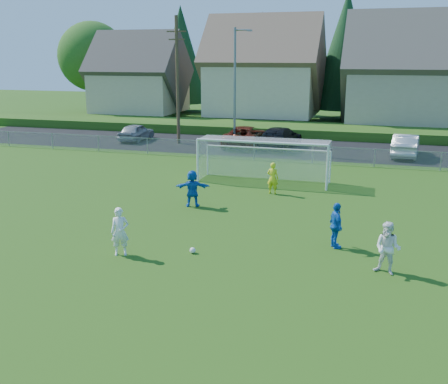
{
  "coord_description": "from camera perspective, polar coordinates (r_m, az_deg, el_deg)",
  "views": [
    {
      "loc": [
        6.13,
        -12.64,
        7.07
      ],
      "look_at": [
        0.0,
        8.0,
        1.4
      ],
      "focal_mm": 42.0,
      "sensor_mm": 36.0,
      "label": 1
    }
  ],
  "objects": [
    {
      "name": "streetlight",
      "position": [
        40.12,
        1.25,
        11.56
      ],
      "size": [
        1.38,
        0.18,
        9.0
      ],
      "color": "slate",
      "rests_on": "ground"
    },
    {
      "name": "soccer_goal",
      "position": [
        29.84,
        4.41,
        4.2
      ],
      "size": [
        7.42,
        1.9,
        2.5
      ],
      "color": "white",
      "rests_on": "ground"
    },
    {
      "name": "goalkeeper",
      "position": [
        27.36,
        5.33,
        1.51
      ],
      "size": [
        0.65,
        0.46,
        1.67
      ],
      "primitive_type": "imported",
      "rotation": [
        0.0,
        0.0,
        3.03
      ],
      "color": "yellow",
      "rests_on": "ground"
    },
    {
      "name": "utility_pole",
      "position": [
        42.65,
        -5.09,
        12.11
      ],
      "size": [
        1.6,
        0.26,
        10.0
      ],
      "color": "#473321",
      "rests_on": "ground"
    },
    {
      "name": "asphalt_lot",
      "position": [
        41.22,
        7.76,
        4.75
      ],
      "size": [
        60.0,
        60.0,
        0.0
      ],
      "primitive_type": "plane",
      "color": "black",
      "rests_on": "ground"
    },
    {
      "name": "ground",
      "position": [
        15.73,
        -8.52,
        -12.14
      ],
      "size": [
        160.0,
        160.0,
        0.0
      ],
      "primitive_type": "plane",
      "color": "#193D0C",
      "rests_on": "ground"
    },
    {
      "name": "car_d",
      "position": [
        41.07,
        6.12,
        5.92
      ],
      "size": [
        2.97,
        5.9,
        1.64
      ],
      "primitive_type": "imported",
      "rotation": [
        0.0,
        0.0,
        3.02
      ],
      "color": "black",
      "rests_on": "ground"
    },
    {
      "name": "player_blue_a",
      "position": [
        20.04,
        12.1,
        -3.59
      ],
      "size": [
        0.83,
        1.11,
        1.75
      ],
      "primitive_type": "imported",
      "rotation": [
        0.0,
        0.0,
        2.02
      ],
      "color": "blue",
      "rests_on": "ground"
    },
    {
      "name": "grass_embankment",
      "position": [
        48.49,
        9.18,
        6.66
      ],
      "size": [
        70.0,
        6.0,
        0.8
      ],
      "primitive_type": "cube",
      "color": "#1E420F",
      "rests_on": "ground"
    },
    {
      "name": "car_f",
      "position": [
        39.55,
        19.16,
        4.82
      ],
      "size": [
        2.15,
        5.03,
        1.61
      ],
      "primitive_type": "imported",
      "rotation": [
        0.0,
        0.0,
        3.05
      ],
      "color": "#B9B9B9",
      "rests_on": "ground"
    },
    {
      "name": "chainlink_fence",
      "position": [
        35.76,
        6.41,
        4.28
      ],
      "size": [
        52.06,
        0.06,
        1.2
      ],
      "color": "gray",
      "rests_on": "ground"
    },
    {
      "name": "player_blue_b",
      "position": [
        25.02,
        -3.46,
        0.41
      ],
      "size": [
        1.72,
        0.95,
        1.77
      ],
      "primitive_type": "imported",
      "rotation": [
        0.0,
        0.0,
        3.42
      ],
      "color": "blue",
      "rests_on": "ground"
    },
    {
      "name": "car_a",
      "position": [
        45.09,
        -9.54,
        6.45
      ],
      "size": [
        1.81,
        4.26,
        1.44
      ],
      "primitive_type": "imported",
      "rotation": [
        0.0,
        0.0,
        3.11
      ],
      "color": "#95979C",
      "rests_on": "ground"
    },
    {
      "name": "player_white_a",
      "position": [
        19.27,
        -11.25,
        -4.26
      ],
      "size": [
        0.76,
        0.65,
        1.77
      ],
      "primitive_type": "imported",
      "rotation": [
        0.0,
        0.0,
        0.41
      ],
      "color": "white",
      "rests_on": "ground"
    },
    {
      "name": "tree_row",
      "position": [
        61.59,
        12.18,
        14.28
      ],
      "size": [
        65.98,
        12.36,
        13.8
      ],
      "color": "#382616",
      "rests_on": "ground"
    },
    {
      "name": "car_c",
      "position": [
        41.61,
        2.31,
        6.09
      ],
      "size": [
        2.86,
        5.94,
        1.63
      ],
      "primitive_type": "imported",
      "rotation": [
        0.0,
        0.0,
        3.17
      ],
      "color": "#561509",
      "rests_on": "ground"
    },
    {
      "name": "houses_row",
      "position": [
        55.26,
        12.64,
        14.68
      ],
      "size": [
        53.9,
        11.45,
        13.27
      ],
      "color": "tan",
      "rests_on": "ground"
    },
    {
      "name": "player_white_b",
      "position": [
        18.12,
        17.39,
        -5.88
      ],
      "size": [
        1.04,
        0.92,
        1.79
      ],
      "primitive_type": "imported",
      "rotation": [
        0.0,
        0.0,
        -0.33
      ],
      "color": "white",
      "rests_on": "ground"
    },
    {
      "name": "soccer_ball",
      "position": [
        19.35,
        -3.44,
        -6.36
      ],
      "size": [
        0.22,
        0.22,
        0.22
      ],
      "primitive_type": "sphere",
      "color": "white",
      "rests_on": "ground"
    }
  ]
}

